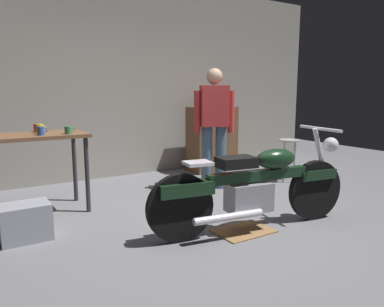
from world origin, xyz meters
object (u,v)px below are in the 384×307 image
(motorcycle, at_px, (255,186))
(shop_stool, at_px, (290,149))
(mug_yellow_tall, at_px, (40,129))
(person_standing, at_px, (214,123))
(storage_bin, at_px, (25,222))
(mug_blue_enamel, at_px, (41,131))
(mug_red_diner, at_px, (37,128))
(wooden_dresser, at_px, (212,139))
(mug_green_speckled, at_px, (69,130))

(motorcycle, height_order, shop_stool, motorcycle)
(motorcycle, xyz_separation_m, mug_yellow_tall, (-1.65, 1.73, 0.50))
(person_standing, distance_m, shop_stool, 1.31)
(motorcycle, distance_m, storage_bin, 2.20)
(mug_blue_enamel, bearing_deg, shop_stool, -4.55)
(person_standing, bearing_deg, mug_blue_enamel, 23.17)
(motorcycle, bearing_deg, person_standing, 77.78)
(person_standing, distance_m, mug_red_diner, 2.27)
(motorcycle, distance_m, person_standing, 1.71)
(motorcycle, distance_m, shop_stool, 2.20)
(mug_blue_enamel, relative_size, mug_red_diner, 1.01)
(person_standing, xyz_separation_m, shop_stool, (1.21, -0.28, -0.43))
(wooden_dresser, height_order, storage_bin, wooden_dresser)
(storage_bin, height_order, mug_red_diner, mug_red_diner)
(motorcycle, distance_m, mug_red_diner, 2.57)
(mug_yellow_tall, relative_size, mug_red_diner, 1.11)
(motorcycle, relative_size, mug_red_diner, 21.34)
(person_standing, xyz_separation_m, mug_green_speckled, (-1.99, -0.04, 0.02))
(motorcycle, distance_m, wooden_dresser, 2.83)
(person_standing, height_order, wooden_dresser, person_standing)
(mug_blue_enamel, bearing_deg, mug_green_speckled, -6.59)
(motorcycle, xyz_separation_m, mug_red_diner, (-1.65, 1.91, 0.50))
(motorcycle, relative_size, mug_blue_enamel, 21.21)
(mug_green_speckled, bearing_deg, shop_stool, -4.37)
(shop_stool, distance_m, wooden_dresser, 1.39)
(shop_stool, relative_size, mug_green_speckled, 5.74)
(motorcycle, xyz_separation_m, shop_stool, (1.81, 1.25, 0.05))
(storage_bin, relative_size, mug_blue_enamel, 4.29)
(motorcycle, xyz_separation_m, person_standing, (0.59, 1.53, 0.48))
(person_standing, distance_m, wooden_dresser, 1.26)
(storage_bin, bearing_deg, wooden_dresser, 26.09)
(motorcycle, bearing_deg, mug_green_speckled, 142.13)
(wooden_dresser, relative_size, mug_blue_enamel, 10.73)
(person_standing, relative_size, storage_bin, 3.80)
(wooden_dresser, relative_size, storage_bin, 2.50)
(storage_bin, bearing_deg, mug_red_diner, 71.37)
(motorcycle, relative_size, shop_stool, 3.40)
(person_standing, bearing_deg, storage_bin, 36.00)
(shop_stool, distance_m, storage_bin, 3.81)
(storage_bin, xyz_separation_m, mug_red_diner, (0.33, 0.97, 0.78))
(mug_blue_enamel, bearing_deg, mug_yellow_tall, 82.52)
(mug_yellow_tall, bearing_deg, wooden_dresser, 15.25)
(wooden_dresser, bearing_deg, mug_yellow_tall, -164.75)
(motorcycle, relative_size, wooden_dresser, 1.98)
(mug_yellow_tall, bearing_deg, motorcycle, -46.39)
(person_standing, relative_size, mug_blue_enamel, 16.30)
(shop_stool, height_order, storage_bin, shop_stool)
(motorcycle, relative_size, mug_green_speckled, 19.50)
(motorcycle, relative_size, storage_bin, 4.94)
(person_standing, bearing_deg, wooden_dresser, -100.98)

